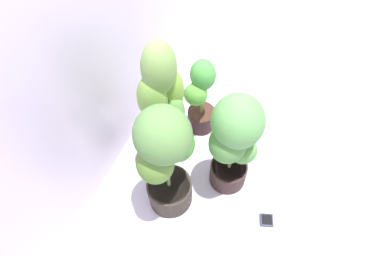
{
  "coord_description": "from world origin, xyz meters",
  "views": [
    {
      "loc": [
        -1.03,
        -0.07,
        2.03
      ],
      "look_at": [
        0.02,
        0.35,
        0.42
      ],
      "focal_mm": 30.77,
      "sensor_mm": 36.0,
      "label": 1
    }
  ],
  "objects_px": {
    "potted_plant_back_left": "(166,159)",
    "potted_plant_back_right": "(201,98)",
    "potted_plant_center": "(235,139)",
    "potted_plant_back_center": "(164,101)",
    "hygrometer_box": "(267,220)",
    "nutrient_bottle": "(247,129)"
  },
  "relations": [
    {
      "from": "hygrometer_box",
      "to": "nutrient_bottle",
      "type": "relative_size",
      "value": 0.56
    },
    {
      "from": "potted_plant_back_center",
      "to": "hygrometer_box",
      "type": "relative_size",
      "value": 10.08
    },
    {
      "from": "hygrometer_box",
      "to": "potted_plant_back_center",
      "type": "bearing_deg",
      "value": -124.15
    },
    {
      "from": "potted_plant_back_left",
      "to": "nutrient_bottle",
      "type": "height_order",
      "value": "potted_plant_back_left"
    },
    {
      "from": "potted_plant_back_left",
      "to": "potted_plant_back_center",
      "type": "bearing_deg",
      "value": 25.78
    },
    {
      "from": "potted_plant_back_left",
      "to": "potted_plant_back_center",
      "type": "height_order",
      "value": "potted_plant_back_center"
    },
    {
      "from": "potted_plant_center",
      "to": "potted_plant_back_center",
      "type": "height_order",
      "value": "potted_plant_back_center"
    },
    {
      "from": "potted_plant_center",
      "to": "nutrient_bottle",
      "type": "height_order",
      "value": "potted_plant_center"
    },
    {
      "from": "potted_plant_center",
      "to": "potted_plant_back_center",
      "type": "distance_m",
      "value": 0.46
    },
    {
      "from": "potted_plant_back_right",
      "to": "nutrient_bottle",
      "type": "distance_m",
      "value": 0.43
    },
    {
      "from": "potted_plant_back_right",
      "to": "potted_plant_center",
      "type": "relative_size",
      "value": 0.8
    },
    {
      "from": "potted_plant_back_left",
      "to": "potted_plant_back_center",
      "type": "relative_size",
      "value": 0.88
    },
    {
      "from": "potted_plant_back_left",
      "to": "potted_plant_center",
      "type": "distance_m",
      "value": 0.4
    },
    {
      "from": "potted_plant_back_center",
      "to": "nutrient_bottle",
      "type": "distance_m",
      "value": 0.77
    },
    {
      "from": "potted_plant_back_left",
      "to": "potted_plant_center",
      "type": "bearing_deg",
      "value": -48.22
    },
    {
      "from": "potted_plant_back_left",
      "to": "potted_plant_center",
      "type": "height_order",
      "value": "potted_plant_back_left"
    },
    {
      "from": "potted_plant_back_center",
      "to": "potted_plant_back_left",
      "type": "bearing_deg",
      "value": -154.22
    },
    {
      "from": "potted_plant_back_right",
      "to": "potted_plant_center",
      "type": "height_order",
      "value": "potted_plant_center"
    },
    {
      "from": "potted_plant_back_left",
      "to": "potted_plant_back_right",
      "type": "xyz_separation_m",
      "value": [
        0.61,
        0.03,
        -0.19
      ]
    },
    {
      "from": "potted_plant_back_left",
      "to": "potted_plant_back_right",
      "type": "distance_m",
      "value": 0.64
    },
    {
      "from": "potted_plant_back_right",
      "to": "hygrometer_box",
      "type": "height_order",
      "value": "potted_plant_back_right"
    },
    {
      "from": "potted_plant_back_center",
      "to": "potted_plant_center",
      "type": "bearing_deg",
      "value": -94.53
    }
  ]
}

